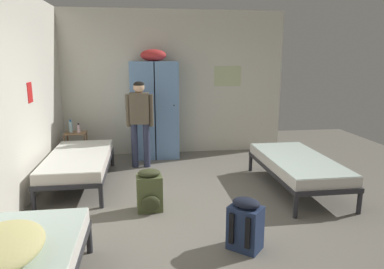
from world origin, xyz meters
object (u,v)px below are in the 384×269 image
bed_left_rear (79,161)px  backpack_olive (150,191)px  bedding_heap (0,247)px  backpack_navy (246,225)px  lotion_bottle (79,129)px  person_traveler (140,116)px  shelf_unit (76,144)px  bed_right (297,164)px  water_bottle (71,127)px  locker_bank (155,108)px

bed_left_rear → backpack_olive: (1.05, -1.08, -0.12)m
bedding_heap → backpack_navy: bearing=19.5°
lotion_bottle → backpack_navy: (2.18, -3.34, -0.39)m
bedding_heap → backpack_olive: (1.10, 1.79, -0.33)m
person_traveler → backpack_olive: 1.99m
lotion_bottle → backpack_navy: size_ratio=0.32×
shelf_unit → backpack_olive: (1.30, -2.32, -0.09)m
bed_left_rear → lotion_bottle: lotion_bottle is taller
bedding_heap → lotion_bottle: size_ratio=4.44×
person_traveler → backpack_navy: size_ratio=2.77×
shelf_unit → bedding_heap: bearing=-87.3°
bedding_heap → person_traveler: (0.99, 3.66, 0.33)m
bed_left_rear → backpack_navy: bearing=-47.0°
lotion_bottle → bed_right: bearing=-28.2°
bed_left_rear → water_bottle: 1.33m
bed_left_rear → person_traveler: 1.34m
bed_left_rear → locker_bank: bearing=49.4°
locker_bank → backpack_olive: size_ratio=3.76×
bed_left_rear → bedding_heap: 2.88m
water_bottle → backpack_olive: 2.75m
bedding_heap → lotion_bottle: bearing=91.7°
bedding_heap → water_bottle: water_bottle is taller
person_traveler → backpack_olive: bearing=-86.6°
locker_bank → bed_left_rear: (-1.21, -1.42, -0.59)m
shelf_unit → water_bottle: water_bottle is taller
shelf_unit → backpack_olive: bearing=-60.8°
backpack_navy → shelf_unit: bearing=123.6°
shelf_unit → backpack_olive: size_ratio=1.04×
shelf_unit → bed_right: size_ratio=0.30×
locker_bank → bed_left_rear: 1.96m
lotion_bottle → backpack_navy: lotion_bottle is taller
bed_left_rear → backpack_olive: backpack_olive is taller
shelf_unit → lotion_bottle: lotion_bottle is taller
bed_left_rear → water_bottle: water_bottle is taller
locker_bank → bedding_heap: bearing=-106.5°
locker_bank → bed_right: size_ratio=1.09×
bedding_heap → backpack_navy: (2.05, 0.73, -0.33)m
lotion_bottle → backpack_navy: 4.01m
bed_left_rear → bedding_heap: bearing=-91.2°
backpack_navy → backpack_olive: bearing=131.9°
shelf_unit → person_traveler: size_ratio=0.37×
shelf_unit → backpack_olive: 2.66m
bed_right → backpack_navy: 1.95m
water_bottle → bed_right: bearing=-27.9°
person_traveler → water_bottle: 1.37m
shelf_unit → backpack_navy: (2.25, -3.38, -0.09)m
locker_bank → lotion_bottle: bearing=-170.9°
lotion_bottle → backpack_navy: bearing=-56.9°
shelf_unit → bedding_heap: size_ratio=0.72×
locker_bank → bed_right: bearing=-45.5°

